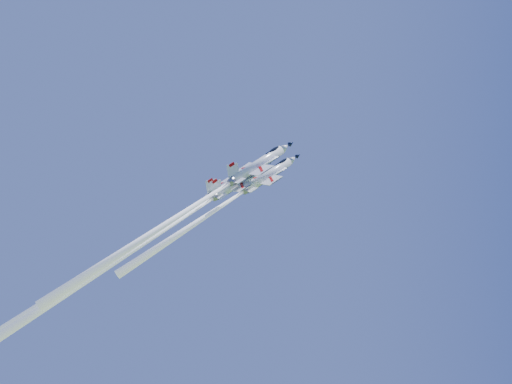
# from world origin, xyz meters

# --- Properties ---
(jet_lead) EXTENTS (28.20, 18.95, 28.82)m
(jet_lead) POSITION_xyz_m (-6.79, -0.55, 102.61)
(jet_lead) COLOR white
(jet_left) EXTENTS (38.48, 26.67, 40.89)m
(jet_left) POSITION_xyz_m (-19.62, -0.93, 97.53)
(jet_left) COLOR white
(jet_right) EXTENTS (33.77, 23.15, 35.38)m
(jet_right) POSITION_xyz_m (-11.53, -10.15, 100.04)
(jet_right) COLOR white
(jet_slot) EXTENTS (36.50, 25.57, 39.01)m
(jet_slot) POSITION_xyz_m (-17.37, -10.27, 95.39)
(jet_slot) COLOR white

